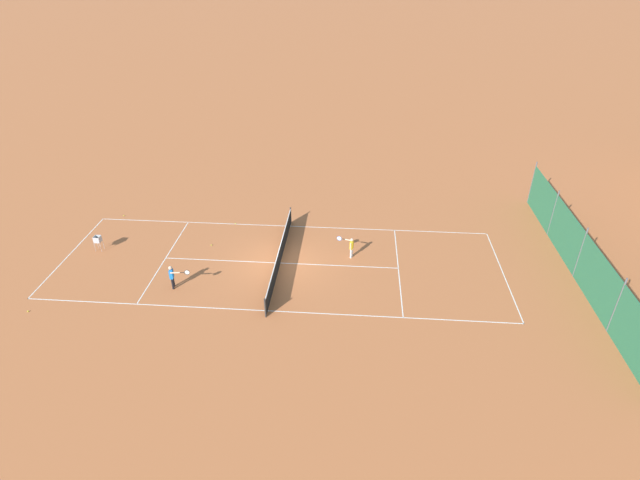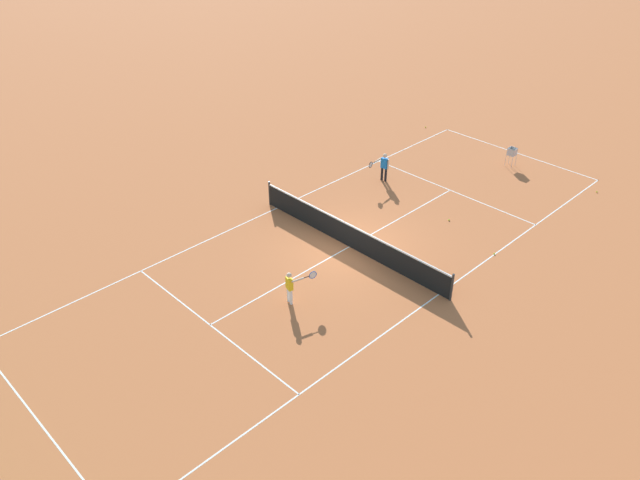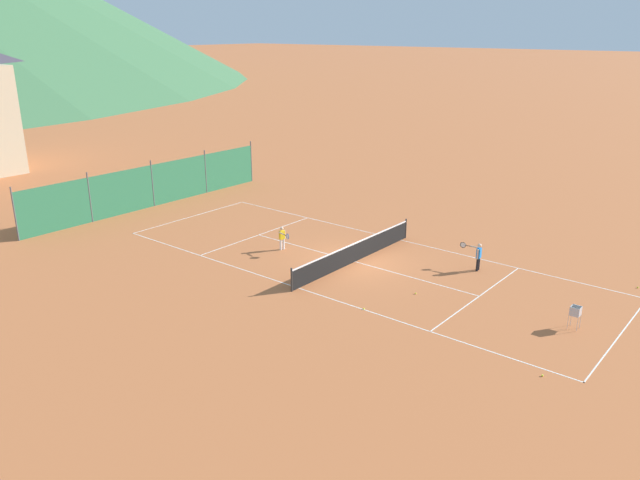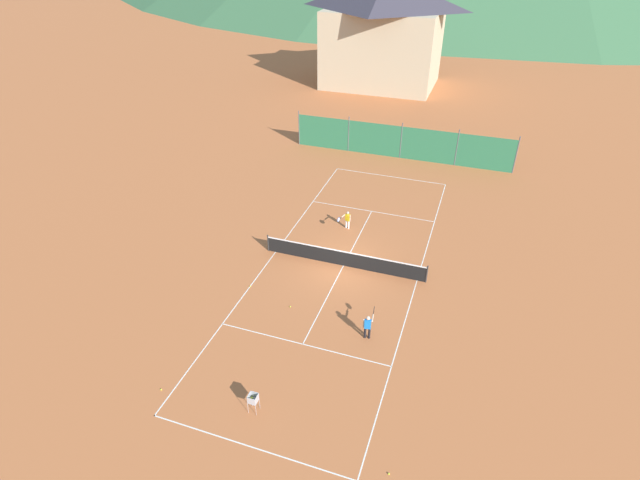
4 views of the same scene
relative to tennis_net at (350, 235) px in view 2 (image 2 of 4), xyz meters
The scene contains 10 objects.
ground_plane 0.50m from the tennis_net, ahead, with size 600.00×600.00×0.00m, color #BC6638.
court_line_markings 0.50m from the tennis_net, ahead, with size 8.25×23.85×0.01m.
tennis_net is the anchor object (origin of this frame).
player_far_baseline 3.92m from the tennis_net, 103.93° to the left, with size 0.61×0.95×1.19m.
player_near_service 5.66m from the tennis_net, 62.09° to the right, with size 0.44×1.09×1.30m.
tennis_ball_alley_right 12.39m from the tennis_net, 65.86° to the right, with size 0.07×0.07×0.07m, color #CCE033.
tennis_ball_by_net_right 5.34m from the tennis_net, 140.21° to the right, with size 0.07×0.07×0.07m, color #CCE033.
tennis_ball_alley_left 11.69m from the tennis_net, 113.06° to the right, with size 0.07×0.07×0.07m, color #CCE033.
tennis_ball_by_net_left 4.50m from the tennis_net, 109.44° to the right, with size 0.07×0.07×0.07m, color #CCE033.
ball_hopper 10.42m from the tennis_net, 92.92° to the right, with size 0.36×0.36×0.89m.
Camera 2 is at (-13.12, 14.49, 12.77)m, focal length 35.00 mm.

